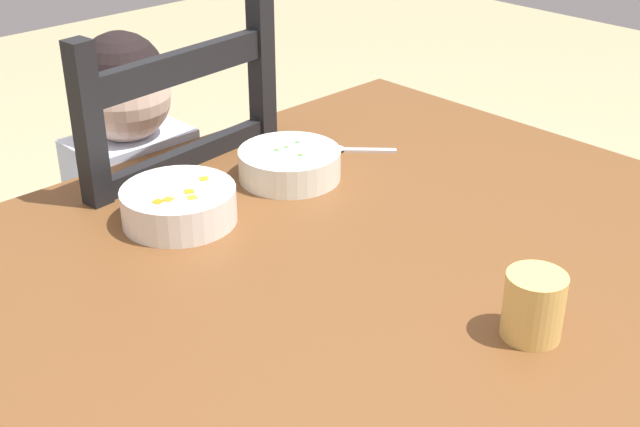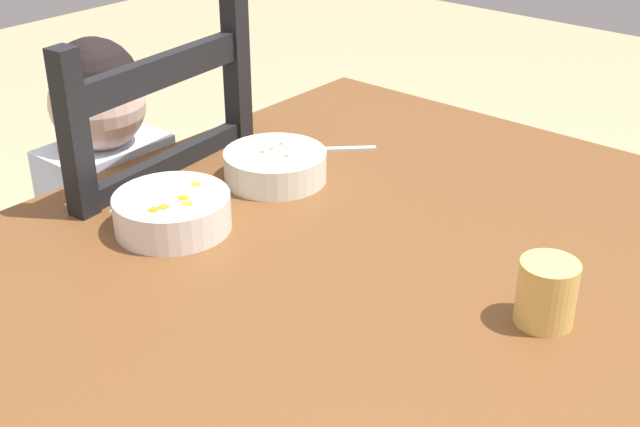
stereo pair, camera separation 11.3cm
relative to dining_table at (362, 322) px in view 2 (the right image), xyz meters
name	(u,v)px [view 2 (the right image)]	position (x,y,z in m)	size (l,w,h in m)	color
dining_table	(362,322)	(0.00, 0.00, 0.00)	(1.25, 1.07, 0.73)	brown
dining_chair	(131,282)	(0.02, 0.58, -0.18)	(0.46, 0.46, 0.99)	black
child_figure	(120,210)	(0.02, 0.58, -0.02)	(0.32, 0.31, 0.94)	silver
bowl_of_peas	(275,165)	(0.13, 0.28, 0.12)	(0.17, 0.17, 0.05)	white
bowl_of_carrots	(172,211)	(-0.10, 0.28, 0.12)	(0.17, 0.17, 0.06)	white
spoon	(324,148)	(0.27, 0.30, 0.10)	(0.11, 0.11, 0.01)	silver
drinking_cup	(547,293)	(0.04, -0.25, 0.14)	(0.07, 0.07, 0.08)	#ECBF62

